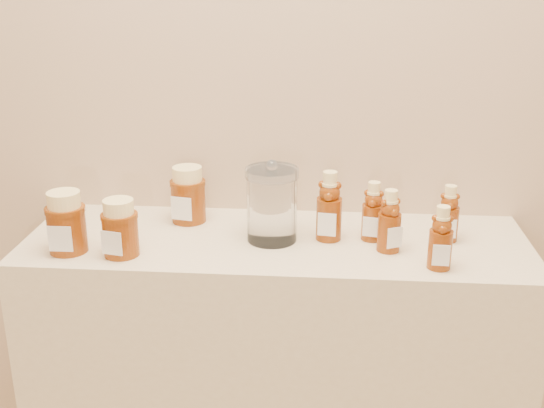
# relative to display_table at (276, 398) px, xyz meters

# --- Properties ---
(wall_back) EXTENTS (3.50, 0.02, 2.70)m
(wall_back) POSITION_rel_display_table_xyz_m (0.00, 0.20, 0.90)
(wall_back) COLOR tan
(wall_back) RESTS_ON ground
(display_table) EXTENTS (1.20, 0.40, 0.90)m
(display_table) POSITION_rel_display_table_xyz_m (0.00, 0.00, 0.00)
(display_table) COLOR beige
(display_table) RESTS_ON ground
(bear_bottle_back_left) EXTENTS (0.07, 0.07, 0.19)m
(bear_bottle_back_left) POSITION_rel_display_table_xyz_m (0.12, 0.01, 0.54)
(bear_bottle_back_left) COLOR #652607
(bear_bottle_back_left) RESTS_ON display_table
(bear_bottle_back_mid) EXTENTS (0.07, 0.07, 0.16)m
(bear_bottle_back_mid) POSITION_rel_display_table_xyz_m (0.23, 0.02, 0.53)
(bear_bottle_back_mid) COLOR #652607
(bear_bottle_back_mid) RESTS_ON display_table
(bear_bottle_back_right) EXTENTS (0.06, 0.06, 0.15)m
(bear_bottle_back_right) POSITION_rel_display_table_xyz_m (0.40, 0.03, 0.53)
(bear_bottle_back_right) COLOR #652607
(bear_bottle_back_right) RESTS_ON display_table
(bear_bottle_front_left) EXTENTS (0.07, 0.07, 0.17)m
(bear_bottle_front_left) POSITION_rel_display_table_xyz_m (0.26, -0.04, 0.53)
(bear_bottle_front_left) COLOR #652607
(bear_bottle_front_left) RESTS_ON display_table
(bear_bottle_front_right) EXTENTS (0.06, 0.06, 0.16)m
(bear_bottle_front_right) POSITION_rel_display_table_xyz_m (0.36, -0.13, 0.53)
(bear_bottle_front_right) COLOR #652607
(bear_bottle_front_right) RESTS_ON display_table
(honey_jar_left) EXTENTS (0.09, 0.09, 0.14)m
(honey_jar_left) POSITION_rel_display_table_xyz_m (-0.47, -0.11, 0.52)
(honey_jar_left) COLOR #652607
(honey_jar_left) RESTS_ON display_table
(honey_jar_back) EXTENTS (0.11, 0.11, 0.14)m
(honey_jar_back) POSITION_rel_display_table_xyz_m (-0.23, 0.10, 0.52)
(honey_jar_back) COLOR #652607
(honey_jar_back) RESTS_ON display_table
(honey_jar_front) EXTENTS (0.10, 0.10, 0.13)m
(honey_jar_front) POSITION_rel_display_table_xyz_m (-0.34, -0.12, 0.52)
(honey_jar_front) COLOR #652607
(honey_jar_front) RESTS_ON display_table
(glass_canister) EXTENTS (0.15, 0.15, 0.19)m
(glass_canister) POSITION_rel_display_table_xyz_m (-0.01, -0.00, 0.55)
(glass_canister) COLOR white
(glass_canister) RESTS_ON display_table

